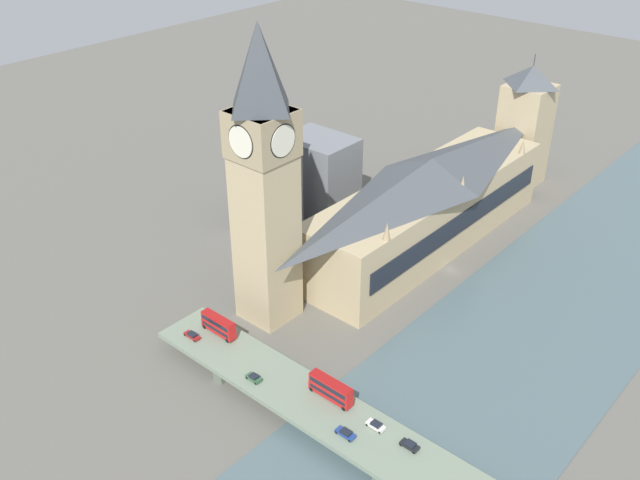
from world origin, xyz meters
name	(u,v)px	position (x,y,z in m)	size (l,w,h in m)	color
ground_plane	(452,270)	(0.00, 0.00, 0.00)	(600.00, 600.00, 0.00)	#605E56
river_water	(553,312)	(-32.29, 0.00, 0.15)	(52.58, 360.00, 0.30)	#4C6066
parliament_hall	(429,203)	(14.99, -8.00, 14.59)	(24.44, 97.93, 29.40)	tan
clock_tower	(264,175)	(25.79, 51.43, 41.65)	(14.17, 14.17, 78.70)	tan
victoria_tower	(524,126)	(15.04, -68.61, 21.92)	(15.29, 15.29, 47.84)	tan
road_bridge	(397,457)	(-32.29, 73.23, 3.98)	(137.16, 14.68, 4.95)	#5D6A59
double_decker_bus_lead	(331,389)	(-11.66, 69.80, 7.70)	(11.21, 2.57, 5.01)	red
double_decker_bus_rear	(218,325)	(24.57, 70.49, 7.71)	(10.49, 2.46, 5.01)	red
car_northbound_lead	(410,445)	(-33.29, 70.23, 5.61)	(4.06, 1.92, 1.32)	black
car_northbound_mid	(346,433)	(-21.29, 76.35, 5.61)	(4.52, 1.88, 1.31)	navy
car_northbound_tail	(254,378)	(5.53, 76.91, 5.67)	(3.81, 1.83, 1.45)	#2D5638
car_southbound_lead	(376,425)	(-24.68, 70.37, 5.62)	(4.25, 1.88, 1.36)	silver
car_southbound_mid	(192,335)	(28.40, 76.01, 5.61)	(4.60, 1.79, 1.33)	maroon
city_block_west	(264,179)	(58.42, 19.84, 18.98)	(18.89, 15.25, 37.96)	gray
city_block_center	(319,174)	(56.57, -4.12, 12.97)	(23.35, 17.86, 25.95)	slate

